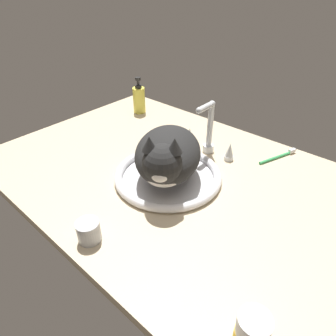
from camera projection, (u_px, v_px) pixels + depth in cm
name	position (u px, v px, depth cm)	size (l,w,h in cm)	color
countertop	(173.00, 176.00, 97.14)	(123.41, 83.78, 3.00)	#CCB793
sink_basin	(168.00, 175.00, 92.96)	(34.16, 34.16, 2.60)	white
faucet	(208.00, 134.00, 102.79)	(20.75, 10.40, 19.56)	silver
cat	(167.00, 156.00, 86.25)	(31.90, 37.13, 18.32)	black
metal_jar	(89.00, 231.00, 71.03)	(5.87, 5.87, 5.66)	#B2B5BA
soap_pump_bottle	(139.00, 99.00, 133.02)	(5.46, 5.46, 16.26)	#E5DB4C
pill_bottle	(251.00, 333.00, 50.18)	(5.91, 5.91, 8.39)	white
toothbrush	(279.00, 156.00, 103.30)	(6.80, 16.13, 1.70)	#3FB266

